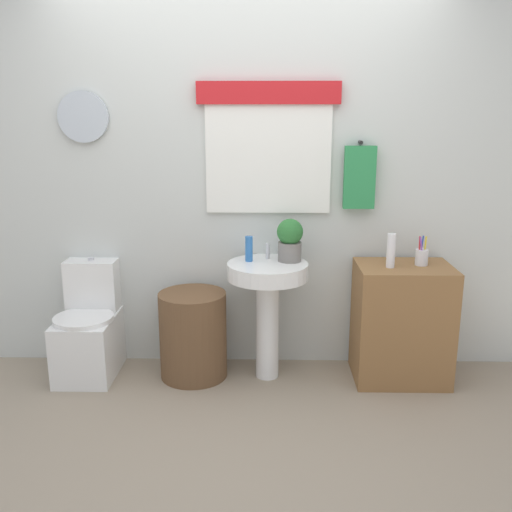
{
  "coord_description": "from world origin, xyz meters",
  "views": [
    {
      "loc": [
        0.15,
        -2.57,
        1.68
      ],
      "look_at": [
        0.08,
        0.8,
        0.83
      ],
      "focal_mm": 39.33,
      "sensor_mm": 36.0,
      "label": 1
    }
  ],
  "objects": [
    {
      "name": "ground_plane",
      "position": [
        0.0,
        0.0,
        0.0
      ],
      "size": [
        8.0,
        8.0,
        0.0
      ],
      "primitive_type": "plane",
      "color": "gray"
    },
    {
      "name": "back_wall",
      "position": [
        0.0,
        1.15,
        1.3
      ],
      "size": [
        4.4,
        0.18,
        2.6
      ],
      "color": "silver",
      "rests_on": "ground_plane"
    },
    {
      "name": "toilet",
      "position": [
        -1.03,
        0.88,
        0.29
      ],
      "size": [
        0.38,
        0.51,
        0.76
      ],
      "color": "white",
      "rests_on": "ground_plane"
    },
    {
      "name": "laundry_hamper",
      "position": [
        -0.33,
        0.85,
        0.29
      ],
      "size": [
        0.44,
        0.44,
        0.57
      ],
      "primitive_type": "cylinder",
      "color": "brown",
      "rests_on": "ground_plane"
    },
    {
      "name": "pedestal_sink",
      "position": [
        0.15,
        0.85,
        0.58
      ],
      "size": [
        0.51,
        0.51,
        0.77
      ],
      "color": "white",
      "rests_on": "ground_plane"
    },
    {
      "name": "faucet",
      "position": [
        0.15,
        0.97,
        0.82
      ],
      "size": [
        0.03,
        0.03,
        0.1
      ],
      "primitive_type": "cylinder",
      "color": "silver",
      "rests_on": "pedestal_sink"
    },
    {
      "name": "wooden_cabinet",
      "position": [
        1.02,
        0.85,
        0.38
      ],
      "size": [
        0.59,
        0.44,
        0.76
      ],
      "primitive_type": "cube",
      "color": "olive",
      "rests_on": "ground_plane"
    },
    {
      "name": "soap_bottle",
      "position": [
        0.03,
        0.9,
        0.86
      ],
      "size": [
        0.05,
        0.05,
        0.16
      ],
      "primitive_type": "cylinder",
      "color": "#2D6BB7",
      "rests_on": "pedestal_sink"
    },
    {
      "name": "potted_plant",
      "position": [
        0.29,
        0.91,
        0.92
      ],
      "size": [
        0.17,
        0.17,
        0.27
      ],
      "color": "slate",
      "rests_on": "pedestal_sink"
    },
    {
      "name": "lotion_bottle",
      "position": [
        0.91,
        0.81,
        0.87
      ],
      "size": [
        0.05,
        0.05,
        0.21
      ],
      "primitive_type": "cylinder",
      "color": "white",
      "rests_on": "wooden_cabinet"
    },
    {
      "name": "toothbrush_cup",
      "position": [
        1.12,
        0.87,
        0.82
      ],
      "size": [
        0.08,
        0.08,
        0.19
      ],
      "color": "silver",
      "rests_on": "wooden_cabinet"
    }
  ]
}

